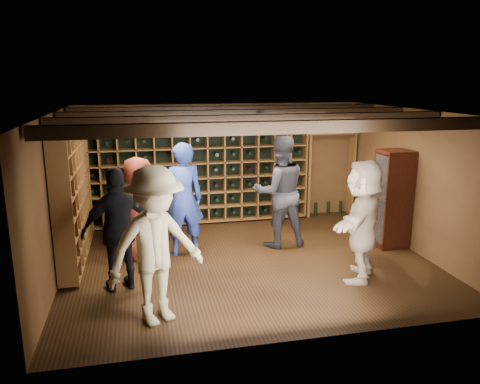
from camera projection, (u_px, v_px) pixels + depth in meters
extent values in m
plane|color=black|center=(249.00, 261.00, 7.90)|extent=(6.00, 6.00, 0.00)
plane|color=brown|center=(222.00, 163.00, 9.98)|extent=(6.00, 0.00, 6.00)
plane|color=brown|center=(301.00, 240.00, 5.24)|extent=(6.00, 0.00, 6.00)
plane|color=brown|center=(54.00, 200.00, 6.98)|extent=(0.00, 5.00, 5.00)
plane|color=brown|center=(415.00, 181.00, 8.23)|extent=(0.00, 5.00, 5.00)
plane|color=black|center=(250.00, 112.00, 7.31)|extent=(6.00, 6.00, 0.00)
cube|color=black|center=(280.00, 127.00, 5.81)|extent=(5.90, 0.18, 0.16)
cube|color=black|center=(258.00, 120.00, 6.86)|extent=(5.90, 0.18, 0.16)
cube|color=black|center=(241.00, 114.00, 7.90)|extent=(5.90, 0.18, 0.16)
cube|color=black|center=(229.00, 110.00, 8.94)|extent=(5.90, 0.18, 0.16)
cylinder|color=black|center=(173.00, 121.00, 7.09)|extent=(0.10, 0.10, 0.10)
cylinder|color=black|center=(261.00, 117.00, 7.78)|extent=(0.10, 0.10, 0.10)
cylinder|color=black|center=(341.00, 119.00, 7.34)|extent=(0.10, 0.10, 0.10)
cylinder|color=black|center=(223.00, 114.00, 8.43)|extent=(0.10, 0.10, 0.10)
cube|color=brown|center=(199.00, 170.00, 9.73)|extent=(4.65, 0.30, 2.20)
cube|color=black|center=(199.00, 170.00, 9.73)|extent=(4.56, 0.02, 2.16)
cube|color=brown|center=(74.00, 193.00, 7.82)|extent=(0.30, 2.65, 2.20)
cube|color=black|center=(74.00, 193.00, 7.82)|extent=(0.29, 0.02, 2.16)
cube|color=brown|center=(332.00, 133.00, 10.17)|extent=(1.15, 0.32, 0.04)
cube|color=brown|center=(351.00, 174.00, 10.49)|extent=(0.05, 0.28, 1.85)
cube|color=brown|center=(308.00, 176.00, 10.28)|extent=(0.05, 0.28, 1.85)
cube|color=tan|center=(315.00, 128.00, 10.05)|extent=(0.40, 0.30, 0.20)
cube|color=tan|center=(334.00, 128.00, 10.15)|extent=(0.40, 0.30, 0.20)
cube|color=tan|center=(349.00, 127.00, 10.22)|extent=(0.40, 0.30, 0.20)
cube|color=black|center=(389.00, 243.00, 8.65)|extent=(0.55, 0.50, 0.10)
cube|color=black|center=(393.00, 198.00, 8.45)|extent=(0.55, 0.50, 1.70)
cube|color=white|center=(380.00, 199.00, 8.39)|extent=(0.01, 0.46, 1.60)
cube|color=black|center=(393.00, 198.00, 8.45)|extent=(0.50, 0.44, 0.02)
sphere|color=#59260C|center=(392.00, 193.00, 8.42)|extent=(0.18, 0.18, 0.18)
imported|color=navy|center=(183.00, 199.00, 8.03)|extent=(0.78, 0.56, 1.98)
imported|color=black|center=(280.00, 192.00, 8.45)|extent=(1.00, 0.79, 2.04)
imported|color=maroon|center=(139.00, 208.00, 7.88)|extent=(0.99, 1.01, 1.76)
imported|color=black|center=(119.00, 230.00, 6.68)|extent=(1.14, 0.69, 1.81)
imported|color=gray|center=(156.00, 246.00, 5.75)|extent=(1.49, 1.25, 2.01)
imported|color=tan|center=(363.00, 220.00, 7.05)|extent=(1.46, 1.71, 1.86)
cube|color=black|center=(142.00, 194.00, 8.76)|extent=(1.36, 0.96, 0.05)
cube|color=black|center=(118.00, 226.00, 8.38)|extent=(0.08, 0.08, 0.88)
cube|color=black|center=(177.00, 217.00, 8.93)|extent=(0.08, 0.08, 0.88)
cube|color=black|center=(110.00, 218.00, 8.82)|extent=(0.08, 0.08, 0.88)
cube|color=black|center=(167.00, 210.00, 9.36)|extent=(0.08, 0.08, 0.88)
cylinder|color=black|center=(125.00, 187.00, 8.62)|extent=(0.07, 0.07, 0.28)
cylinder|color=black|center=(138.00, 185.00, 8.74)|extent=(0.07, 0.07, 0.28)
cylinder|color=black|center=(154.00, 183.00, 8.89)|extent=(0.07, 0.07, 0.28)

